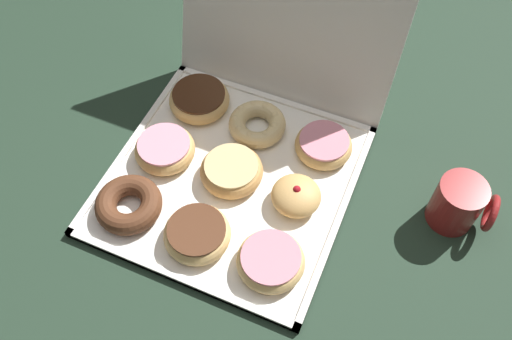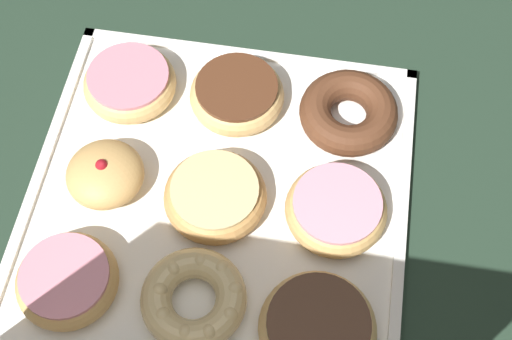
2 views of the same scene
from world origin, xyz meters
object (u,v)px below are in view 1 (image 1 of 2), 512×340
object	(u,v)px
chocolate_frosted_donut_1	(195,233)
jelly_filled_donut_5	(296,197)
donut_box	(231,180)
pink_frosted_donut_3	(164,150)
chocolate_cake_ring_donut_0	(129,204)
pink_frosted_donut_2	(271,261)
glazed_ring_donut_4	(230,170)
chocolate_frosted_donut_6	(199,99)
coffee_mug	(459,203)
cruller_donut_7	(255,123)
pink_frosted_donut_8	(324,145)

from	to	relation	value
chocolate_frosted_donut_1	jelly_filled_donut_5	world-z (taller)	jelly_filled_donut_5
donut_box	pink_frosted_donut_3	size ratio (longest dim) A/B	3.79
chocolate_cake_ring_donut_0	chocolate_frosted_donut_1	size ratio (longest dim) A/B	1.03
chocolate_frosted_donut_1	pink_frosted_donut_2	distance (m)	0.13
pink_frosted_donut_2	donut_box	bearing A→B (deg)	135.56
donut_box	pink_frosted_donut_2	xyz separation A→B (m)	(0.13, -0.13, 0.02)
pink_frosted_donut_3	glazed_ring_donut_4	xyz separation A→B (m)	(0.13, 0.01, -0.00)
chocolate_frosted_donut_1	jelly_filled_donut_5	xyz separation A→B (m)	(0.13, 0.13, 0.00)
donut_box	chocolate_frosted_donut_6	bearing A→B (deg)	133.93
chocolate_frosted_donut_1	coffee_mug	distance (m)	0.44
chocolate_cake_ring_donut_0	chocolate_frosted_donut_6	bearing A→B (deg)	88.80
chocolate_frosted_donut_1	cruller_donut_7	size ratio (longest dim) A/B	1.03
pink_frosted_donut_2	glazed_ring_donut_4	world-z (taller)	glazed_ring_donut_4
chocolate_frosted_donut_6	cruller_donut_7	size ratio (longest dim) A/B	1.09
pink_frosted_donut_3	chocolate_frosted_donut_6	world-z (taller)	same
donut_box	jelly_filled_donut_5	bearing A→B (deg)	-1.15
chocolate_frosted_donut_6	coffee_mug	distance (m)	0.51
glazed_ring_donut_4	pink_frosted_donut_8	world-z (taller)	glazed_ring_donut_4
pink_frosted_donut_3	donut_box	bearing A→B (deg)	1.46
cruller_donut_7	chocolate_cake_ring_donut_0	bearing A→B (deg)	-117.49
pink_frosted_donut_3	pink_frosted_donut_8	world-z (taller)	pink_frosted_donut_3
pink_frosted_donut_3	cruller_donut_7	world-z (taller)	pink_frosted_donut_3
coffee_mug	pink_frosted_donut_3	bearing A→B (deg)	-170.49
pink_frosted_donut_3	coffee_mug	world-z (taller)	coffee_mug
coffee_mug	chocolate_frosted_donut_1	bearing A→B (deg)	-151.08
coffee_mug	cruller_donut_7	bearing A→B (deg)	174.24
donut_box	chocolate_cake_ring_donut_0	xyz separation A→B (m)	(-0.13, -0.13, 0.02)
pink_frosted_donut_3	chocolate_frosted_donut_1	bearing A→B (deg)	-44.88
pink_frosted_donut_8	glazed_ring_donut_4	bearing A→B (deg)	-138.79
chocolate_cake_ring_donut_0	jelly_filled_donut_5	size ratio (longest dim) A/B	1.33
jelly_filled_donut_5	chocolate_frosted_donut_1	bearing A→B (deg)	-135.07
chocolate_frosted_donut_1	chocolate_cake_ring_donut_0	bearing A→B (deg)	178.25
pink_frosted_donut_3	pink_frosted_donut_8	distance (m)	0.29
pink_frosted_donut_3	chocolate_cake_ring_donut_0	bearing A→B (deg)	-90.50
pink_frosted_donut_3	pink_frosted_donut_2	bearing A→B (deg)	-25.34
glazed_ring_donut_4	chocolate_frosted_donut_1	bearing A→B (deg)	-90.04
chocolate_cake_ring_donut_0	chocolate_frosted_donut_1	xyz separation A→B (m)	(0.13, -0.00, 0.00)
donut_box	pink_frosted_donut_2	bearing A→B (deg)	-44.44
chocolate_cake_ring_donut_0	jelly_filled_donut_5	distance (m)	0.29
chocolate_cake_ring_donut_0	pink_frosted_donut_3	xyz separation A→B (m)	(0.00, 0.12, 0.00)
donut_box	chocolate_frosted_donut_6	size ratio (longest dim) A/B	3.57
chocolate_cake_ring_donut_0	cruller_donut_7	distance (m)	0.28
pink_frosted_donut_2	chocolate_frosted_donut_6	world-z (taller)	chocolate_frosted_donut_6
coffee_mug	pink_frosted_donut_8	bearing A→B (deg)	170.68
chocolate_cake_ring_donut_0	pink_frosted_donut_3	bearing A→B (deg)	89.50
jelly_filled_donut_5	coffee_mug	size ratio (longest dim) A/B	0.86
chocolate_frosted_donut_1	cruller_donut_7	world-z (taller)	chocolate_frosted_donut_1
chocolate_frosted_donut_1	cruller_donut_7	distance (m)	0.25
donut_box	chocolate_frosted_donut_1	bearing A→B (deg)	-91.73
chocolate_cake_ring_donut_0	jelly_filled_donut_5	bearing A→B (deg)	25.76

